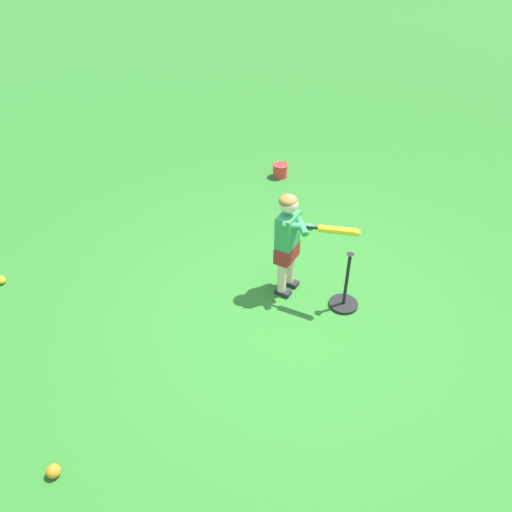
# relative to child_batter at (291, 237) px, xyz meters

# --- Properties ---
(ground_plane) EXTENTS (40.00, 40.00, 0.00)m
(ground_plane) POSITION_rel_child_batter_xyz_m (-0.34, -0.04, -0.65)
(ground_plane) COLOR #2D7528
(child_batter) EXTENTS (0.55, 0.70, 1.08)m
(child_batter) POSITION_rel_child_batter_xyz_m (0.00, 0.00, 0.00)
(child_batter) COLOR #232328
(child_batter) RESTS_ON ground
(play_ball_behind_batter) EXTENTS (0.10, 0.10, 0.10)m
(play_ball_behind_batter) POSITION_rel_child_batter_xyz_m (-1.67, 2.01, -0.60)
(play_ball_behind_batter) COLOR orange
(play_ball_behind_batter) RESTS_ON ground
(play_ball_by_bucket) EXTENTS (0.09, 0.09, 0.09)m
(play_ball_by_bucket) POSITION_rel_child_batter_xyz_m (0.57, 2.88, -0.61)
(play_ball_by_bucket) COLOR yellow
(play_ball_by_bucket) RESTS_ON ground
(batting_tee) EXTENTS (0.28, 0.28, 0.62)m
(batting_tee) POSITION_rel_child_batter_xyz_m (-0.32, -0.48, -0.55)
(batting_tee) COLOR black
(batting_tee) RESTS_ON ground
(toy_bucket) EXTENTS (0.22, 0.22, 0.19)m
(toy_bucket) POSITION_rel_child_batter_xyz_m (2.41, -0.41, -0.55)
(toy_bucket) COLOR red
(toy_bucket) RESTS_ON ground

